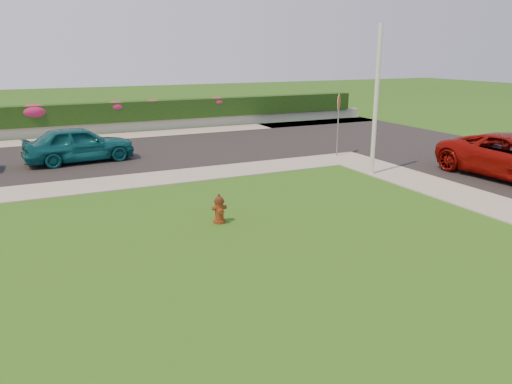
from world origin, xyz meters
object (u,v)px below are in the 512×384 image
stop_sign (339,110)px  fire_hydrant (219,209)px  sedan_teal (79,144)px  utility_pole (376,102)px

stop_sign → fire_hydrant: bearing=-166.4°
sedan_teal → stop_sign: (10.30, -3.44, 1.25)m
sedan_teal → utility_pole: 11.89m
sedan_teal → utility_pole: bearing=-131.3°
sedan_teal → utility_pole: size_ratio=0.81×
utility_pole → stop_sign: size_ratio=1.98×
fire_hydrant → sedan_teal: sedan_teal is taller
fire_hydrant → sedan_teal: size_ratio=0.18×
sedan_teal → stop_sign: bearing=-114.2°
sedan_teal → utility_pole: utility_pole is taller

